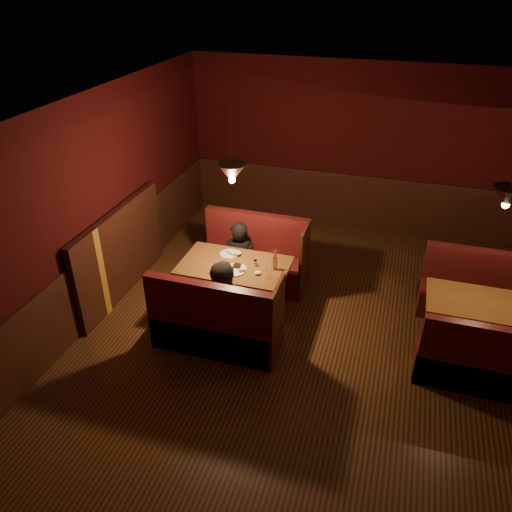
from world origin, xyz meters
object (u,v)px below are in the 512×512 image
(second_table, at_px, (475,313))
(second_bench_far, at_px, (471,295))
(main_table, at_px, (236,276))
(second_bench_near, at_px, (478,365))
(main_bench_far, at_px, (255,262))
(diner_a, at_px, (239,245))
(diner_b, at_px, (226,294))
(main_bench_near, at_px, (216,327))

(second_table, height_order, second_bench_far, second_bench_far)
(main_table, height_order, second_bench_near, main_table)
(main_table, xyz_separation_m, second_table, (3.04, 0.20, -0.09))
(main_bench_far, height_order, second_bench_far, main_bench_far)
(second_bench_far, xyz_separation_m, second_bench_near, (0.00, -1.44, 0.00))
(second_bench_near, xyz_separation_m, diner_a, (-3.23, 1.14, 0.41))
(diner_a, bearing_deg, second_bench_far, 173.49)
(diner_b, bearing_deg, diner_a, 77.57)
(main_table, height_order, second_table, main_table)
(main_bench_near, relative_size, second_table, 1.31)
(main_bench_near, distance_m, diner_b, 0.46)
(main_bench_near, distance_m, diner_a, 1.49)
(main_bench_far, distance_m, diner_b, 1.54)
(main_bench_far, bearing_deg, main_table, -91.19)
(second_bench_far, relative_size, second_bench_near, 1.00)
(main_table, distance_m, second_bench_far, 3.21)
(main_table, relative_size, second_bench_far, 1.08)
(main_table, xyz_separation_m, diner_b, (0.12, -0.67, 0.17))
(diner_a, bearing_deg, second_bench_near, 148.77)
(main_bench_far, xyz_separation_m, diner_b, (0.10, -1.48, 0.42))
(second_bench_near, height_order, diner_b, diner_b)
(main_table, distance_m, diner_a, 0.65)
(second_bench_far, bearing_deg, main_bench_far, -178.04)
(main_table, distance_m, diner_b, 0.70)
(main_bench_near, xyz_separation_m, second_bench_near, (3.05, 0.29, -0.04))
(diner_a, bearing_deg, main_bench_near, 85.28)
(main_bench_near, distance_m, second_bench_near, 3.06)
(second_bench_near, bearing_deg, main_bench_far, 156.38)
(second_table, distance_m, diner_a, 3.23)
(second_table, height_order, diner_b, diner_b)
(main_bench_far, bearing_deg, second_table, -11.50)
(main_bench_far, relative_size, second_bench_near, 1.19)
(main_table, height_order, main_bench_far, main_bench_far)
(second_bench_far, distance_m, diner_b, 3.38)
(second_bench_near, height_order, diner_a, diner_a)
(main_table, height_order, diner_b, diner_b)
(main_bench_near, bearing_deg, second_bench_near, 5.50)
(main_bench_near, relative_size, second_bench_far, 1.19)
(main_bench_far, distance_m, second_table, 3.09)
(second_bench_near, distance_m, diner_b, 2.99)
(main_bench_far, xyz_separation_m, second_bench_near, (3.05, -1.33, -0.04))
(main_bench_near, height_order, second_bench_near, main_bench_near)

